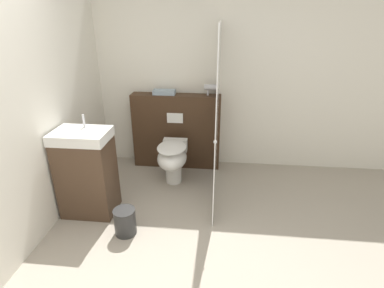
{
  "coord_description": "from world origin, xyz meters",
  "views": [
    {
      "loc": [
        0.42,
        -1.74,
        2.08
      ],
      "look_at": [
        0.09,
        1.42,
        0.69
      ],
      "focal_mm": 28.0,
      "sensor_mm": 36.0,
      "label": 1
    }
  ],
  "objects": [
    {
      "name": "toilet",
      "position": [
        -0.19,
        1.68,
        0.36
      ],
      "size": [
        0.37,
        0.59,
        0.56
      ],
      "color": "white",
      "rests_on": "ground_plane"
    },
    {
      "name": "hair_drier",
      "position": [
        0.26,
        2.23,
        1.17
      ],
      "size": [
        0.19,
        0.08,
        0.15
      ],
      "color": "#B7B7BC",
      "rests_on": "partition_panel"
    },
    {
      "name": "sink_vanity",
      "position": [
        -1.02,
        0.99,
        0.49
      ],
      "size": [
        0.57,
        0.41,
        1.12
      ],
      "color": "#473323",
      "rests_on": "ground_plane"
    },
    {
      "name": "folded_towel",
      "position": [
        -0.38,
        2.22,
        1.1
      ],
      "size": [
        0.3,
        0.14,
        0.06
      ],
      "color": "#8C9EAD",
      "rests_on": "partition_panel"
    },
    {
      "name": "shower_glass",
      "position": [
        0.37,
        1.6,
        1.0
      ],
      "size": [
        0.04,
        1.53,
        2.01
      ],
      "color": "silver",
      "rests_on": "ground_plane"
    },
    {
      "name": "wall_back",
      "position": [
        0.0,
        2.4,
        1.25
      ],
      "size": [
        8.0,
        0.06,
        2.5
      ],
      "color": "silver",
      "rests_on": "ground_plane"
    },
    {
      "name": "partition_panel",
      "position": [
        -0.22,
        2.22,
        0.53
      ],
      "size": [
        1.24,
        0.23,
        1.07
      ],
      "color": "#3D2819",
      "rests_on": "ground_plane"
    },
    {
      "name": "waste_bin",
      "position": [
        -0.52,
        0.65,
        0.14
      ],
      "size": [
        0.22,
        0.22,
        0.28
      ],
      "color": "#2D2D2D",
      "rests_on": "ground_plane"
    }
  ]
}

